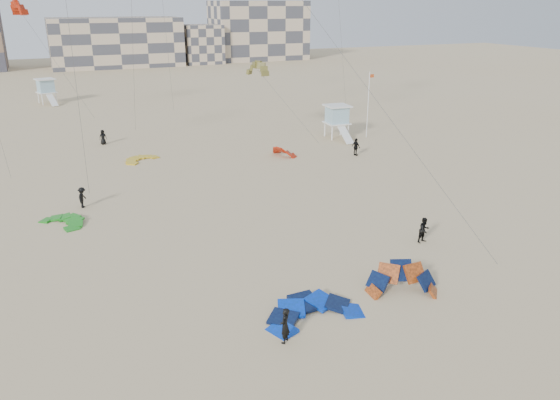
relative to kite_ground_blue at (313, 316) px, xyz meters
name	(u,v)px	position (x,y,z in m)	size (l,w,h in m)	color
ground	(282,355)	(-2.86, -2.41, 0.00)	(320.00, 320.00, 0.00)	tan
kite_ground_blue	(313,316)	(0.00, 0.00, 0.00)	(4.87, 5.03, 1.05)	#0030F3
kite_ground_orange	(402,292)	(5.80, 0.27, 0.00)	(4.12, 3.05, 2.74)	orange
kite_ground_green	(64,223)	(-11.45, 18.90, 0.00)	(3.46, 3.65, 0.63)	#1D9916
kite_ground_red_far	(284,156)	(11.40, 29.97, 0.00)	(2.83, 2.52, 1.63)	#B63A13
kite_ground_yellow	(141,160)	(-3.10, 34.19, 0.00)	(3.46, 3.64, 0.41)	yellow
kitesurfer_main	(285,325)	(-2.32, -1.54, 0.93)	(0.68, 0.45, 1.86)	black
kitesurfer_b	(424,230)	(11.22, 5.47, 0.90)	(0.87, 0.68, 1.80)	black
kitesurfer_c	(82,198)	(-9.79, 21.87, 0.85)	(1.10, 0.63, 1.70)	black
kitesurfer_d	(356,147)	(18.60, 26.97, 0.94)	(1.11, 0.46, 1.89)	black
kitesurfer_e	(103,137)	(-5.89, 42.85, 0.86)	(0.84, 0.55, 1.72)	black
kitesurfer_f	(329,110)	(26.25, 47.55, 0.84)	(1.55, 0.49, 1.67)	black
kite_fly_olive	(257,70)	(11.52, 37.80, 8.27)	(5.94, 10.35, 8.36)	olive
kite_fly_red	(19,9)	(-12.99, 57.93, 14.77)	(9.47, 6.18, 15.14)	#B63A13
lifeguard_tower_near	(337,122)	(20.70, 35.09, 1.97)	(2.99, 5.51, 3.97)	white
lifeguard_tower_far	(46,91)	(-11.11, 74.76, 1.98)	(3.46, 5.83, 4.00)	white
flagpole	(368,103)	(24.21, 33.82, 4.14)	(0.64, 0.10, 7.88)	white
condo_mid	(116,42)	(7.14, 127.59, 6.00)	(32.00, 16.00, 12.00)	#CAB394
condo_east	(258,31)	(47.14, 129.59, 8.00)	(26.00, 14.00, 16.00)	#CAB394
condo_fill_right	(202,44)	(29.14, 125.59, 5.00)	(10.00, 10.00, 10.00)	#CAB394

